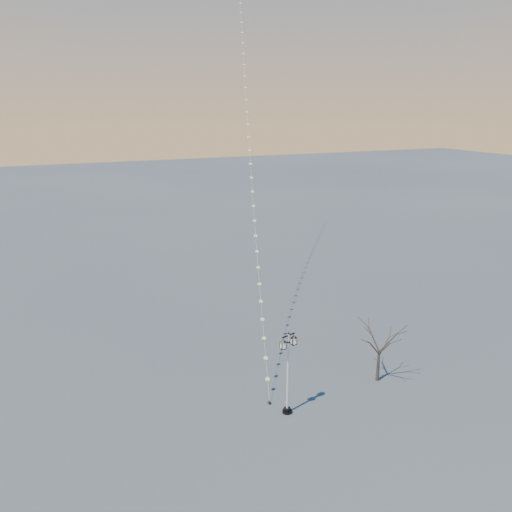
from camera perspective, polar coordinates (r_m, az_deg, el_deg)
ground at (r=33.56m, az=3.81°, el=-16.50°), size 300.00×300.00×0.00m
street_lamp at (r=32.15m, az=3.44°, el=-12.01°), size 1.30×0.73×5.29m
bare_tree at (r=36.59m, az=13.14°, el=-8.95°), size 2.46×2.46×4.08m
kite_train at (r=49.92m, az=-0.66°, el=13.10°), size 14.78×39.35×31.15m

